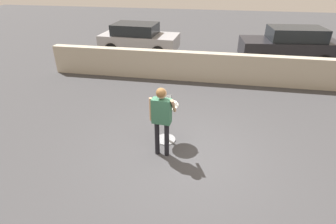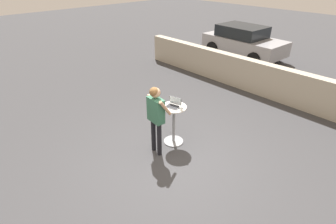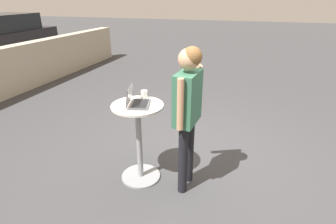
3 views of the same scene
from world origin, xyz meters
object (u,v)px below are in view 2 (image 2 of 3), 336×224
laptop (174,104)px  standing_person (156,112)px  parked_car_further_down (243,41)px  cafe_table (174,122)px  coffee_mug (181,108)px

laptop → standing_person: 0.60m
standing_person → parked_car_further_down: (-2.83, 8.02, -0.33)m
cafe_table → laptop: laptop is taller
cafe_table → parked_car_further_down: (-2.81, 7.43, 0.19)m
laptop → parked_car_further_down: (-2.80, 7.42, -0.30)m
cafe_table → standing_person: (0.02, -0.60, 0.52)m
laptop → cafe_table: bearing=-26.2°
cafe_table → coffee_mug: 0.54m
laptop → parked_car_further_down: bearing=110.7°
cafe_table → parked_car_further_down: bearing=110.7°
laptop → standing_person: (0.03, -0.60, 0.03)m
coffee_mug → laptop: bearing=-179.3°
standing_person → cafe_table: bearing=92.2°
cafe_table → parked_car_further_down: parked_car_further_down is taller
coffee_mug → standing_person: (-0.21, -0.60, 0.03)m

